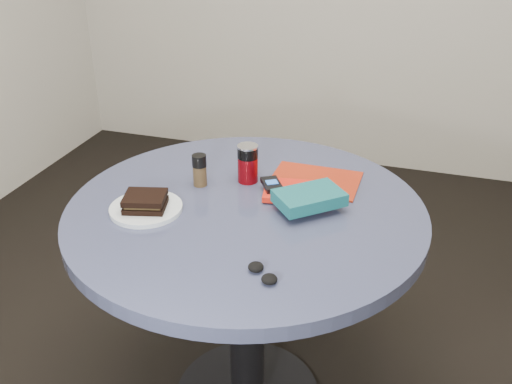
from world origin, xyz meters
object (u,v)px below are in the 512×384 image
(table, at_px, (246,255))
(mp3_player, at_px, (272,184))
(soda_can, at_px, (248,163))
(sandwich, at_px, (145,201))
(red_book, at_px, (298,192))
(headphones, at_px, (262,273))
(magazine, at_px, (315,180))
(pepper_grinder, at_px, (200,170))
(plate, at_px, (146,208))
(novel, at_px, (309,198))

(table, xyz_separation_m, mp3_player, (0.05, 0.10, 0.19))
(table, relative_size, soda_can, 8.62)
(sandwich, height_order, red_book, sandwich)
(table, xyz_separation_m, headphones, (0.14, -0.30, 0.17))
(soda_can, height_order, headphones, soda_can)
(magazine, bearing_deg, red_book, -103.31)
(pepper_grinder, height_order, headphones, pepper_grinder)
(plate, relative_size, sandwich, 1.52)
(novel, height_order, headphones, novel)
(sandwich, distance_m, novel, 0.45)
(plate, xyz_separation_m, mp3_player, (0.30, 0.20, 0.02))
(plate, xyz_separation_m, red_book, (0.38, 0.21, 0.01))
(table, bearing_deg, plate, -157.92)
(pepper_grinder, bearing_deg, novel, -8.45)
(sandwich, relative_size, novel, 0.73)
(table, distance_m, red_book, 0.24)
(sandwich, distance_m, mp3_player, 0.36)
(table, height_order, pepper_grinder, pepper_grinder)
(red_book, bearing_deg, pepper_grinder, 174.97)
(table, height_order, plate, plate)
(sandwich, relative_size, mp3_player, 1.33)
(soda_can, height_order, red_book, soda_can)
(plate, height_order, mp3_player, mp3_player)
(table, relative_size, sandwich, 7.66)
(headphones, bearing_deg, red_book, 91.85)
(sandwich, height_order, pepper_grinder, pepper_grinder)
(table, height_order, soda_can, soda_can)
(plate, bearing_deg, mp3_player, 33.60)
(novel, xyz_separation_m, headphones, (-0.03, -0.33, -0.03))
(table, relative_size, plate, 5.03)
(magazine, xyz_separation_m, mp3_player, (-0.10, -0.11, 0.03))
(plate, relative_size, mp3_player, 2.03)
(plate, bearing_deg, magazine, 37.55)
(sandwich, bearing_deg, soda_can, 51.22)
(pepper_grinder, distance_m, headphones, 0.49)
(sandwich, height_order, magazine, sandwich)
(plate, relative_size, pepper_grinder, 2.05)
(sandwich, bearing_deg, table, 23.53)
(table, distance_m, pepper_grinder, 0.28)
(magazine, bearing_deg, soda_can, -162.41)
(table, distance_m, headphones, 0.37)
(sandwich, bearing_deg, mp3_player, 34.69)
(red_book, bearing_deg, magazine, 66.64)
(plate, relative_size, magazine, 0.76)
(table, relative_size, red_book, 5.13)
(red_book, xyz_separation_m, headphones, (0.01, -0.40, -0.00))
(magazine, bearing_deg, novel, -82.55)
(magazine, distance_m, headphones, 0.51)
(red_book, bearing_deg, soda_can, 155.58)
(sandwich, bearing_deg, headphones, -25.80)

